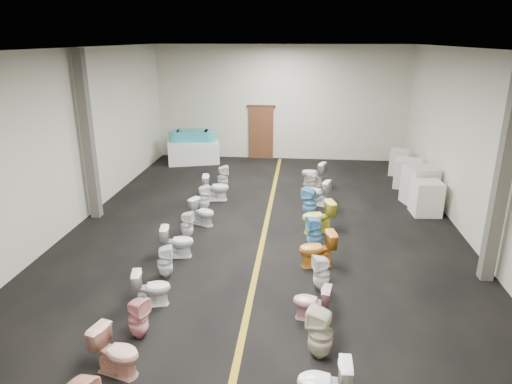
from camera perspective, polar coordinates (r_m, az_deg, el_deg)
floor at (r=11.40m, az=0.90°, el=-5.80°), size 16.00×16.00×0.00m
ceiling at (r=10.37m, az=1.03°, el=17.44°), size 16.00×16.00×0.00m
wall_back at (r=18.52m, az=3.17°, el=11.02°), size 10.00×0.00×10.00m
wall_left at (r=12.15m, az=-23.35°, el=5.41°), size 0.00×16.00×16.00m
wall_right at (r=11.39m, az=26.96°, el=4.09°), size 0.00×16.00×16.00m
aisle_stripe at (r=11.40m, az=0.90°, el=-5.78°), size 0.12×15.60×0.01m
back_door at (r=18.72m, az=0.62°, el=7.40°), size 1.00×0.10×2.10m
door_frame at (r=18.54m, az=0.64°, el=10.65°), size 1.15×0.08×0.10m
column_left at (r=12.90m, az=-20.28°, el=6.48°), size 0.25×0.25×4.50m
column_right at (r=9.95m, az=28.51°, el=1.96°), size 0.25×0.25×4.50m
display_table at (r=18.25m, az=-7.85°, el=4.95°), size 2.17×1.51×0.87m
bathtub at (r=18.11m, az=-7.93°, el=6.90°), size 1.85×0.79×0.55m
appliance_crate_a at (r=13.62m, az=20.52°, el=-0.69°), size 0.80×0.80×0.96m
appliance_crate_b at (r=14.38m, az=19.76°, el=0.77°), size 1.03×1.03×1.13m
appliance_crate_c at (r=15.93m, az=18.43°, el=2.23°), size 1.02×1.02×0.94m
appliance_crate_d at (r=17.30m, az=17.46°, el=3.57°), size 0.79×0.79×0.91m
toilet_left_2 at (r=7.37m, az=-17.03°, el=-18.55°), size 0.82×0.60×0.75m
toilet_left_3 at (r=8.01m, az=-14.52°, el=-15.01°), size 0.43×0.43×0.73m
toilet_left_4 at (r=8.83m, az=-12.88°, el=-11.58°), size 0.75×0.53×0.70m
toilet_left_5 at (r=9.70m, az=-11.31°, el=-8.52°), size 0.38×0.38×0.70m
toilet_left_6 at (r=10.50m, az=-9.79°, el=-6.12°), size 0.78×0.51×0.74m
toilet_left_7 at (r=11.42m, az=-8.63°, el=-4.08°), size 0.34×0.33×0.69m
toilet_left_8 at (r=12.16m, az=-6.69°, el=-2.51°), size 0.79×0.64×0.70m
toilet_left_9 at (r=13.14m, az=-6.58°, el=-0.75°), size 0.45×0.45×0.75m
toilet_left_10 at (r=13.94m, az=-5.04°, el=0.56°), size 0.84×0.55×0.80m
toilet_left_11 at (r=14.97m, az=-4.20°, el=1.84°), size 0.46×0.46×0.78m
toilet_right_1 at (r=6.66m, az=8.46°, el=-22.55°), size 0.72×0.41×0.73m
toilet_right_2 at (r=7.40m, az=8.06°, el=-17.08°), size 0.51×0.50×0.86m
toilet_right_3 at (r=8.27m, az=6.97°, el=-13.55°), size 0.72×0.49×0.67m
toilet_right_4 at (r=9.15m, az=8.20°, el=-10.00°), size 0.42×0.42×0.73m
toilet_right_5 at (r=10.01m, az=7.63°, el=-7.10°), size 0.86×0.61×0.80m
toilet_right_6 at (r=10.78m, az=7.32°, el=-5.11°), size 0.46×0.45×0.81m
toilet_right_7 at (r=11.69m, az=7.74°, el=-3.12°), size 0.92×0.69×0.83m
toilet_right_8 at (r=12.61m, az=6.70°, el=-1.35°), size 0.51×0.51×0.86m
toilet_right_9 at (r=13.62m, az=7.63°, el=-0.03°), size 0.87×0.69×0.78m
toilet_right_10 at (r=14.52m, az=7.10°, el=0.99°), size 0.39×0.39×0.68m
toilet_right_11 at (r=15.42m, az=7.16°, el=2.30°), size 0.91×0.70×0.81m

